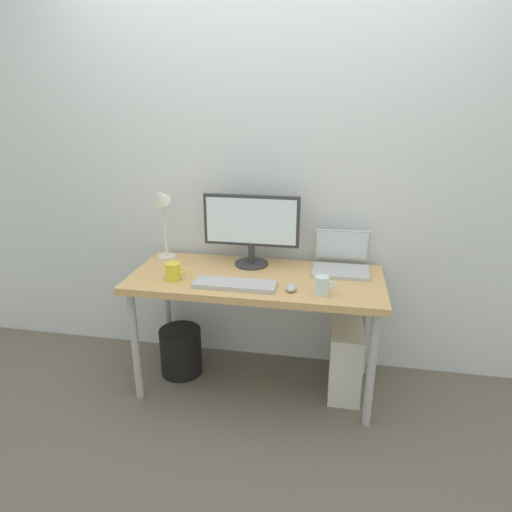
# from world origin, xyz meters

# --- Properties ---
(ground_plane) EXTENTS (6.00, 6.00, 0.00)m
(ground_plane) POSITION_xyz_m (0.00, 0.00, 0.00)
(ground_plane) COLOR #665B51
(back_wall) EXTENTS (4.40, 0.04, 2.60)m
(back_wall) POSITION_xyz_m (0.00, 0.37, 1.30)
(back_wall) COLOR silver
(back_wall) RESTS_ON ground_plane
(desk) EXTENTS (1.42, 0.61, 0.71)m
(desk) POSITION_xyz_m (0.00, 0.00, 0.65)
(desk) COLOR tan
(desk) RESTS_ON ground_plane
(monitor) EXTENTS (0.56, 0.20, 0.43)m
(monitor) POSITION_xyz_m (-0.06, 0.17, 0.96)
(monitor) COLOR #333338
(monitor) RESTS_ON desk
(laptop) EXTENTS (0.32, 0.28, 0.22)m
(laptop) POSITION_xyz_m (0.47, 0.19, 0.77)
(laptop) COLOR #B2B2B7
(laptop) RESTS_ON desk
(desk_lamp) EXTENTS (0.11, 0.16, 0.46)m
(desk_lamp) POSITION_xyz_m (-0.61, 0.17, 1.04)
(desk_lamp) COLOR silver
(desk_lamp) RESTS_ON desk
(keyboard) EXTENTS (0.44, 0.14, 0.02)m
(keyboard) POSITION_xyz_m (-0.08, -0.17, 0.73)
(keyboard) COLOR #B2B2B7
(keyboard) RESTS_ON desk
(mouse) EXTENTS (0.06, 0.09, 0.03)m
(mouse) POSITION_xyz_m (0.22, -0.16, 0.73)
(mouse) COLOR #B2B2B7
(mouse) RESTS_ON desk
(coffee_mug) EXTENTS (0.12, 0.08, 0.10)m
(coffee_mug) POSITION_xyz_m (-0.44, -0.13, 0.76)
(coffee_mug) COLOR yellow
(coffee_mug) RESTS_ON desk
(glass_cup) EXTENTS (0.11, 0.08, 0.10)m
(glass_cup) POSITION_xyz_m (0.37, -0.18, 0.76)
(glass_cup) COLOR silver
(glass_cup) RESTS_ON desk
(computer_tower) EXTENTS (0.18, 0.36, 0.42)m
(computer_tower) POSITION_xyz_m (0.53, 0.04, 0.21)
(computer_tower) COLOR silver
(computer_tower) RESTS_ON ground_plane
(wastebasket) EXTENTS (0.26, 0.26, 0.30)m
(wastebasket) POSITION_xyz_m (-0.49, 0.04, 0.15)
(wastebasket) COLOR black
(wastebasket) RESTS_ON ground_plane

